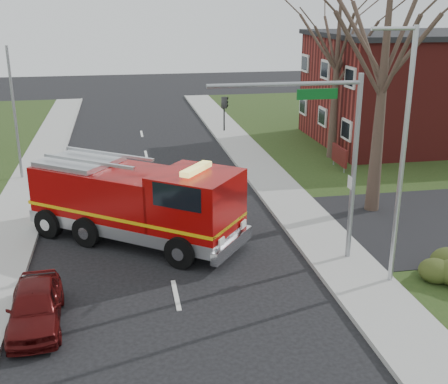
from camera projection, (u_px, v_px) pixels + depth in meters
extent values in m
plane|color=black|center=(176.00, 295.00, 18.20)|extent=(120.00, 120.00, 0.00)
cube|color=#9C9C96|center=(356.00, 277.00, 19.25)|extent=(2.40, 80.00, 0.15)
cube|color=maroon|center=(432.00, 90.00, 37.14)|extent=(15.00, 10.00, 7.00)
cube|color=black|center=(439.00, 34.00, 35.99)|extent=(15.40, 10.40, 0.30)
cube|color=silver|center=(323.00, 117.00, 36.31)|extent=(0.12, 1.40, 1.20)
cube|color=#531413|center=(339.00, 155.00, 31.38)|extent=(0.12, 2.00, 1.00)
cylinder|color=gray|center=(344.00, 167.00, 30.77)|extent=(0.08, 0.08, 0.90)
cylinder|color=gray|center=(334.00, 159.00, 32.26)|extent=(0.08, 0.08, 0.90)
ellipsoid|color=#2B3814|center=(448.00, 270.00, 18.65)|extent=(2.80, 2.00, 0.90)
cone|color=#32251E|center=(383.00, 78.00, 23.51)|extent=(0.64, 0.64, 12.00)
cone|color=#32251E|center=(336.00, 71.00, 32.40)|extent=(0.56, 0.56, 10.50)
cylinder|color=gray|center=(354.00, 171.00, 19.64)|extent=(0.18, 0.18, 6.80)
cylinder|color=gray|center=(286.00, 84.00, 18.19)|extent=(5.20, 0.14, 0.14)
cube|color=#0C591E|center=(317.00, 94.00, 18.49)|extent=(1.40, 0.06, 0.35)
imported|color=black|center=(225.00, 97.00, 17.96)|extent=(0.22, 0.18, 1.10)
cylinder|color=#B7BABF|center=(402.00, 164.00, 17.64)|extent=(0.16, 0.16, 8.40)
cylinder|color=#B7BABF|center=(394.00, 29.00, 16.20)|extent=(1.40, 0.12, 0.12)
cylinder|color=gray|center=(15.00, 115.00, 28.93)|extent=(0.14, 0.14, 7.00)
cube|color=#900706|center=(108.00, 195.00, 22.55)|extent=(6.18, 5.64, 2.27)
cube|color=#900706|center=(197.00, 207.00, 20.76)|extent=(3.94, 3.94, 2.60)
cube|color=#B7BABF|center=(135.00, 221.00, 22.30)|extent=(8.44, 7.35, 0.49)
cube|color=#E5B20C|center=(135.00, 207.00, 22.11)|extent=(8.45, 7.36, 0.13)
cube|color=black|center=(226.00, 191.00, 20.00)|extent=(1.60, 2.07, 0.92)
cube|color=#E5D866|center=(196.00, 169.00, 20.29)|extent=(1.35, 1.61, 0.19)
cylinder|color=black|center=(181.00, 252.00, 19.92)|extent=(1.18, 1.02, 1.19)
cylinder|color=black|center=(217.00, 226.00, 22.31)|extent=(1.18, 1.02, 1.19)
cylinder|color=black|center=(49.00, 223.00, 22.53)|extent=(1.18, 1.02, 1.19)
cylinder|color=black|center=(94.00, 202.00, 24.92)|extent=(1.18, 1.02, 1.19)
imported|color=#480B0B|center=(35.00, 306.00, 16.34)|extent=(1.68, 3.79, 1.27)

